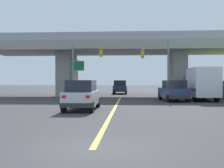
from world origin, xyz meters
name	(u,v)px	position (x,y,z in m)	size (l,w,h in m)	color
ground	(121,96)	(0.00, 27.12, 0.00)	(160.00, 160.00, 0.00)	#353538
overpass_bridge	(121,54)	(0.00, 27.12, 5.41)	(34.33, 8.15, 7.58)	gray
lane_divider_stripe	(115,108)	(0.00, 12.20, 0.00)	(0.20, 24.41, 0.01)	yellow
suv_lead	(82,95)	(-2.14, 10.47, 1.01)	(1.99, 4.61, 2.02)	silver
suv_crossing	(174,91)	(5.31, 18.75, 1.01)	(2.56, 4.57, 2.02)	navy
box_truck	(201,84)	(8.19, 19.92, 1.68)	(2.33, 6.43, 3.24)	navy
sedan_oncoming	(120,87)	(-0.36, 33.32, 1.02)	(2.06, 4.79, 2.02)	navy
traffic_signal_nearside	(160,63)	(4.16, 20.59, 3.81)	(2.89, 0.36, 6.15)	slate
traffic_signal_farside	(83,63)	(-4.00, 21.30, 3.90)	(3.30, 0.36, 6.01)	slate
highway_sign	(77,69)	(-5.24, 24.65, 3.35)	(1.71, 0.17, 4.53)	slate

